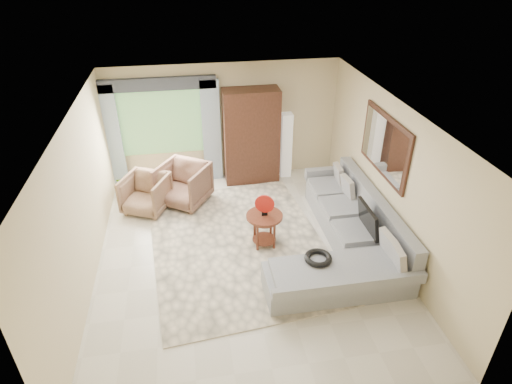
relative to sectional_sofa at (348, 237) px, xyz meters
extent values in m
plane|color=silver|center=(-1.78, 0.18, -0.28)|extent=(6.00, 6.00, 0.00)
cube|color=beige|center=(-1.87, 0.51, -0.27)|extent=(3.37, 4.27, 0.02)
cube|color=#9C9FA4|center=(0.22, 0.68, -0.08)|extent=(0.90, 2.40, 0.40)
cube|color=#9C9FA4|center=(-0.48, -0.92, -0.08)|extent=(2.30, 0.80, 0.40)
cube|color=#9C9FA4|center=(0.57, 0.28, 0.37)|extent=(0.20, 3.20, 0.50)
cube|color=#9C9FA4|center=(0.22, 1.96, 0.23)|extent=(0.90, 0.16, 0.22)
cube|color=#9C9FA4|center=(-0.48, -1.37, 0.21)|extent=(2.30, 0.10, 0.18)
cube|color=black|center=(0.27, -0.12, 0.44)|extent=(0.14, 0.74, 0.48)
torus|color=black|center=(-0.78, -0.75, 0.26)|extent=(0.43, 0.43, 0.09)
cylinder|color=#4D2014|center=(-1.40, 0.41, 0.34)|extent=(0.64, 0.64, 0.04)
cylinder|color=#4D2014|center=(-1.40, 0.41, 0.01)|extent=(0.42, 0.42, 0.58)
cylinder|color=#B11A11|center=(-1.40, 0.41, 0.59)|extent=(0.33, 0.13, 0.34)
imported|color=#8C624C|center=(-3.53, 1.95, 0.10)|extent=(1.09, 1.11, 0.76)
imported|color=#845A48|center=(-2.78, 2.12, 0.15)|extent=(1.28, 1.29, 0.86)
imported|color=#999999|center=(-3.92, 2.64, -0.01)|extent=(0.50, 0.44, 0.54)
cube|color=#331C11|center=(-1.23, 2.90, 0.77)|extent=(1.20, 0.55, 2.10)
cube|color=silver|center=(-0.43, 2.96, 0.47)|extent=(0.24, 0.24, 1.50)
cube|color=#669E59|center=(-3.13, 3.15, 1.12)|extent=(1.80, 0.04, 1.40)
cube|color=#9EB7CC|center=(-4.18, 3.06, 0.87)|extent=(0.40, 0.08, 2.30)
cube|color=#9EB7CC|center=(-2.08, 3.06, 0.87)|extent=(0.40, 0.08, 2.30)
cube|color=#1E232D|center=(-3.13, 3.08, 1.97)|extent=(2.40, 0.12, 0.26)
cube|color=black|center=(0.69, 0.53, 1.47)|extent=(0.04, 1.70, 1.05)
cube|color=white|center=(0.66, 0.53, 1.47)|extent=(0.02, 1.54, 0.90)
camera|label=1|loc=(-2.59, -5.65, 4.48)|focal=30.00mm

